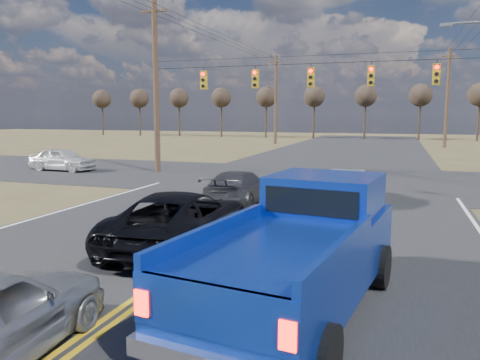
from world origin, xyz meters
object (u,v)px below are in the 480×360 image
(pickup_truck, at_px, (301,250))
(cross_car_west, at_px, (62,159))
(black_suv, at_px, (180,220))
(dgrey_car_queue, at_px, (239,187))
(white_car_queue, at_px, (347,185))

(pickup_truck, height_order, cross_car_west, pickup_truck)
(black_suv, relative_size, dgrey_car_queue, 1.22)
(black_suv, xyz_separation_m, dgrey_car_queue, (-0.52, 6.19, -0.11))
(black_suv, distance_m, cross_car_west, 18.95)
(white_car_queue, distance_m, cross_car_west, 18.00)
(black_suv, bearing_deg, dgrey_car_queue, -89.96)
(black_suv, relative_size, white_car_queue, 1.39)
(pickup_truck, xyz_separation_m, black_suv, (-3.70, 2.84, -0.35))
(white_car_queue, bearing_deg, black_suv, 61.17)
(black_suv, height_order, cross_car_west, black_suv)
(dgrey_car_queue, bearing_deg, white_car_queue, -154.15)
(white_car_queue, bearing_deg, dgrey_car_queue, 20.00)
(pickup_truck, height_order, dgrey_car_queue, pickup_truck)
(pickup_truck, height_order, white_car_queue, pickup_truck)
(pickup_truck, distance_m, cross_car_west, 23.60)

